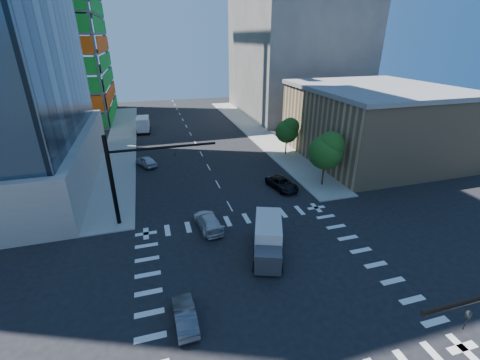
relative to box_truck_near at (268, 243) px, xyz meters
name	(u,v)px	position (x,y,z in m)	size (l,w,h in m)	color
ground	(269,278)	(-0.91, -2.66, -1.30)	(160.00, 160.00, 0.00)	black
road_markings	(269,278)	(-0.91, -2.66, -1.29)	(20.00, 20.00, 0.01)	silver
sidewalk_ne	(255,131)	(11.59, 37.34, -1.22)	(5.00, 60.00, 0.15)	gray
sidewalk_nw	(121,142)	(-13.41, 37.34, -1.22)	(5.00, 60.00, 0.15)	gray
commercial_building	(373,122)	(24.09, 19.34, 4.02)	(20.50, 22.50, 10.60)	tan
bg_building_ne	(295,51)	(26.09, 52.34, 12.70)	(24.00, 30.00, 28.00)	#64605A
signal_mast_nw	(127,172)	(-10.91, 8.84, 4.20)	(10.20, 0.40, 9.00)	black
tree_south	(327,150)	(11.72, 11.24, 3.39)	(4.16, 4.16, 6.82)	#382316
tree_north	(288,130)	(12.02, 23.24, 2.69)	(3.54, 3.52, 5.78)	#382316
car_nb_far	(282,184)	(6.38, 11.89, -0.62)	(2.24, 4.87, 1.35)	black
car_sb_near	(208,221)	(-4.01, 5.71, -0.58)	(2.01, 4.95, 1.44)	beige
car_sb_mid	(146,161)	(-9.41, 24.37, -0.57)	(1.72, 4.27, 1.45)	#B1B4B9
car_sb_cross	(185,315)	(-7.66, -5.09, -0.66)	(1.35, 3.87, 1.28)	#4E4D53
box_truck_near	(268,243)	(0.00, 0.00, 0.00)	(4.20, 6.06, 2.93)	black
box_truck_far	(143,125)	(-9.41, 43.73, 0.02)	(2.74, 5.80, 2.98)	black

